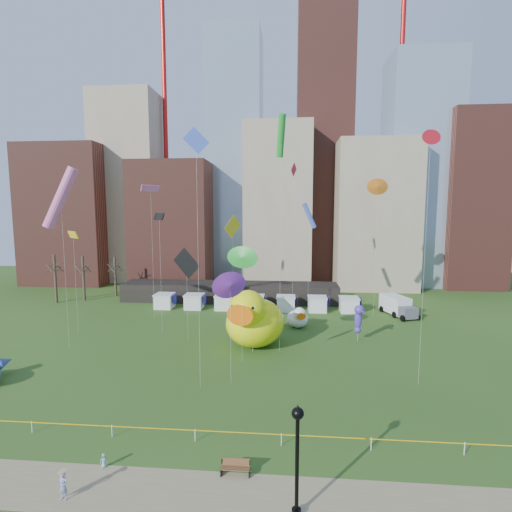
# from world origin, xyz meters

# --- Properties ---
(ground) EXTENTS (160.00, 160.00, 0.00)m
(ground) POSITION_xyz_m (0.00, 0.00, 0.00)
(ground) COLOR #2C4A17
(ground) RESTS_ON ground
(footpath) EXTENTS (70.00, 4.00, 0.02)m
(footpath) POSITION_xyz_m (0.00, -5.00, 0.01)
(footpath) COLOR #837451
(footpath) RESTS_ON ground
(skyline) EXTENTS (101.00, 23.00, 68.00)m
(skyline) POSITION_xyz_m (2.25, 61.06, 21.44)
(skyline) COLOR brown
(skyline) RESTS_ON ground
(crane_left) EXTENTS (23.00, 1.00, 76.00)m
(crane_left) POSITION_xyz_m (-21.11, 64.00, 46.90)
(crane_left) COLOR red
(crane_left) RESTS_ON ground
(crane_right) EXTENTS (23.00, 1.00, 76.00)m
(crane_right) POSITION_xyz_m (30.89, 64.00, 46.90)
(crane_right) COLOR red
(crane_right) RESTS_ON ground
(pavilion) EXTENTS (38.00, 6.00, 3.20)m
(pavilion) POSITION_xyz_m (-4.00, 42.00, 1.60)
(pavilion) COLOR black
(pavilion) RESTS_ON ground
(vendor_tents) EXTENTS (33.24, 2.80, 2.40)m
(vendor_tents) POSITION_xyz_m (1.02, 36.00, 1.11)
(vendor_tents) COLOR white
(vendor_tents) RESTS_ON ground
(bare_trees) EXTENTS (8.44, 6.44, 8.50)m
(bare_trees) POSITION_xyz_m (-30.17, 40.54, 4.01)
(bare_trees) COLOR #382B21
(bare_trees) RESTS_ON ground
(caution_tape) EXTENTS (50.00, 0.06, 0.90)m
(caution_tape) POSITION_xyz_m (0.00, 0.00, 0.68)
(caution_tape) COLOR white
(caution_tape) RESTS_ON ground
(big_duck) EXTENTS (8.64, 10.12, 7.18)m
(big_duck) POSITION_xyz_m (2.36, 19.01, 3.30)
(big_duck) COLOR #F7FF0D
(big_duck) RESTS_ON ground
(small_duck) EXTENTS (3.54, 4.22, 3.02)m
(small_duck) POSITION_xyz_m (7.73, 27.07, 1.39)
(small_duck) COLOR white
(small_duck) RESTS_ON ground
(seahorse_green) EXTENTS (1.96, 2.18, 6.11)m
(seahorse_green) POSITION_xyz_m (2.38, 17.39, 4.28)
(seahorse_green) COLOR silver
(seahorse_green) RESTS_ON ground
(seahorse_purple) EXTENTS (1.56, 1.73, 4.55)m
(seahorse_purple) POSITION_xyz_m (14.96, 22.08, 3.09)
(seahorse_purple) COLOR silver
(seahorse_purple) RESTS_ON ground
(park_bench) EXTENTS (1.78, 0.58, 0.90)m
(park_bench) POSITION_xyz_m (3.27, -3.11, 0.50)
(park_bench) COLOR #57301E
(park_bench) RESTS_ON footpath
(lamppost) EXTENTS (0.64, 0.64, 6.15)m
(lamppost) POSITION_xyz_m (6.91, -6.00, 3.76)
(lamppost) COLOR black
(lamppost) RESTS_ON footpath
(box_truck) EXTENTS (4.47, 7.18, 2.87)m
(box_truck) POSITION_xyz_m (23.11, 34.85, 1.47)
(box_truck) COLOR white
(box_truck) RESTS_ON ground
(woman) EXTENTS (0.65, 0.49, 1.61)m
(woman) POSITION_xyz_m (-5.95, -6.00, 0.83)
(woman) COLOR white
(woman) RESTS_ON footpath
(toddler) EXTENTS (0.36, 0.30, 0.89)m
(toddler) POSITION_xyz_m (-5.01, -3.20, 0.47)
(toddler) COLOR white
(toddler) RESTS_ON footpath
(kite_0) EXTENTS (0.84, 1.88, 22.82)m
(kite_0) POSITION_xyz_m (6.99, 31.29, 20.89)
(kite_0) COLOR silver
(kite_0) RESTS_ON ground
(kite_1) EXTENTS (4.30, 2.14, 20.92)m
(kite_1) POSITION_xyz_m (-18.94, 16.48, 17.39)
(kite_1) COLOR silver
(kite_1) RESTS_ON ground
(kite_2) EXTENTS (2.22, 2.55, 15.70)m
(kite_2) POSITION_xyz_m (-10.20, 23.48, 15.15)
(kite_2) COLOR silver
(kite_2) RESTS_ON ground
(kite_3) EXTENTS (1.20, 2.72, 26.22)m
(kite_3) POSITION_xyz_m (5.43, 17.96, 23.96)
(kite_3) COLOR silver
(kite_3) RESTS_ON ground
(kite_4) EXTENTS (2.52, 2.37, 13.36)m
(kite_4) POSITION_xyz_m (-21.49, 22.90, 12.83)
(kite_4) COLOR silver
(kite_4) RESTS_ON ground
(kite_5) EXTENTS (2.24, 0.31, 23.00)m
(kite_5) POSITION_xyz_m (-1.53, 8.17, 21.11)
(kite_5) COLOR silver
(kite_5) RESTS_ON ground
(kite_6) EXTENTS (2.34, 1.10, 20.70)m
(kite_6) POSITION_xyz_m (19.37, 33.94, 19.48)
(kite_6) COLOR silver
(kite_6) RESTS_ON ground
(kite_7) EXTENTS (1.99, 1.85, 10.48)m
(kite_7) POSITION_xyz_m (1.12, 9.25, 9.27)
(kite_7) COLOR silver
(kite_7) RESTS_ON ground
(kite_8) EXTENTS (1.25, 0.58, 22.88)m
(kite_8) POSITION_xyz_m (18.43, 10.43, 22.01)
(kite_8) COLOR silver
(kite_8) RESTS_ON ground
(kite_9) EXTENTS (2.17, 2.64, 19.63)m
(kite_9) POSITION_xyz_m (-13.49, 29.78, 19.04)
(kite_9) COLOR silver
(kite_9) RESTS_ON ground
(kite_10) EXTENTS (3.62, 1.27, 11.58)m
(kite_10) POSITION_xyz_m (-5.96, 20.57, 9.61)
(kite_10) COLOR silver
(kite_10) RESTS_ON ground
(kite_11) EXTENTS (2.29, 0.95, 12.34)m
(kite_11) POSITION_xyz_m (1.55, 14.41, 11.18)
(kite_11) COLOR silver
(kite_11) RESTS_ON ground
(kite_12) EXTENTS (1.69, 2.37, 15.51)m
(kite_12) POSITION_xyz_m (-0.47, 21.93, 13.87)
(kite_12) COLOR silver
(kite_12) RESTS_ON ground
(kite_13) EXTENTS (2.24, 0.94, 17.14)m
(kite_13) POSITION_xyz_m (9.26, 30.96, 15.27)
(kite_13) COLOR silver
(kite_13) RESTS_ON ground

